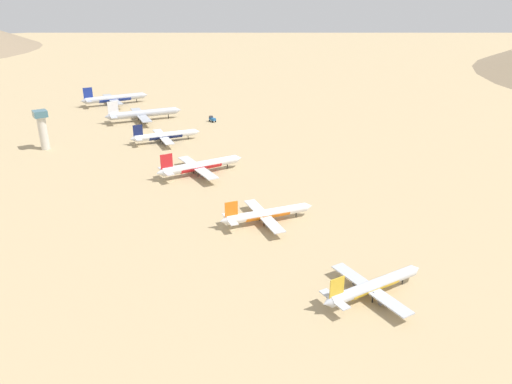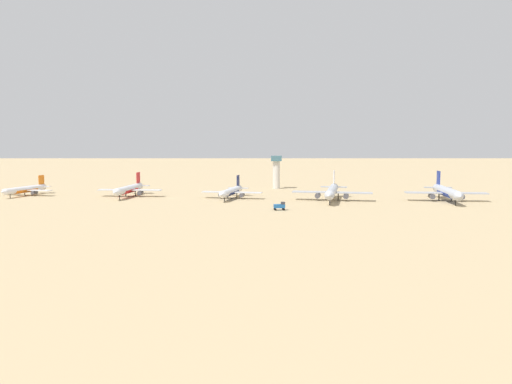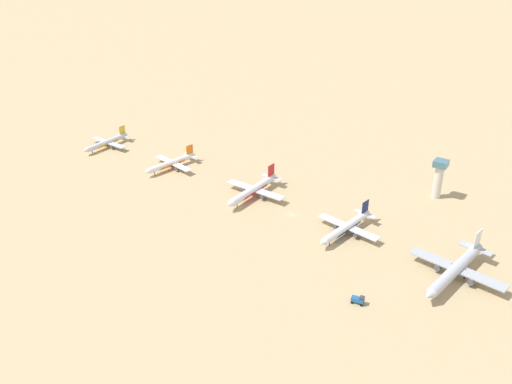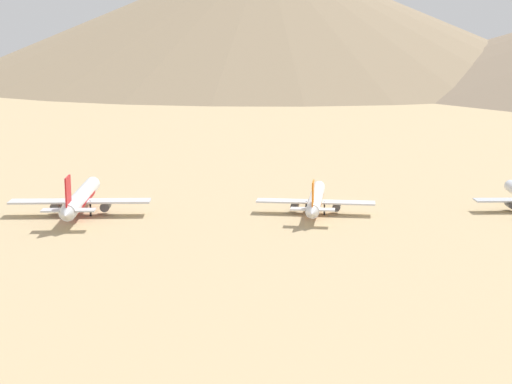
# 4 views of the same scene
# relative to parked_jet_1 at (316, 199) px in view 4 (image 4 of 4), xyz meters

# --- Properties ---
(parked_jet_1) EXTENTS (39.08, 32.01, 11.33)m
(parked_jet_1) POSITION_rel_parked_jet_1_xyz_m (0.00, 0.00, 0.00)
(parked_jet_1) COLOR white
(parked_jet_1) RESTS_ON ground
(parked_jet_2) EXTENTS (46.09, 37.41, 13.30)m
(parked_jet_2) POSITION_rel_parked_jet_1_xyz_m (2.73, 62.82, 0.65)
(parked_jet_2) COLOR silver
(parked_jet_2) RESTS_ON ground
(desert_hill_1) EXTENTS (600.49, 600.49, 122.66)m
(desert_hill_1) POSITION_rel_parked_jet_1_xyz_m (603.76, -36.28, 57.56)
(desert_hill_1) COLOR #8C775B
(desert_hill_1) RESTS_ON ground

